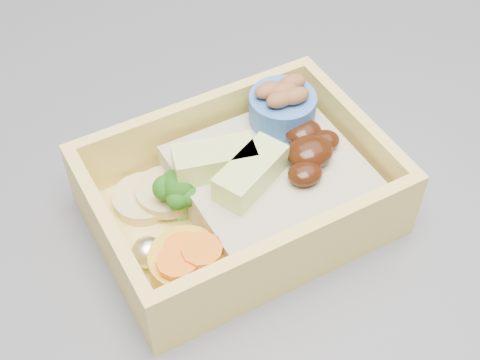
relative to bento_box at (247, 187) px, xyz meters
name	(u,v)px	position (x,y,z in m)	size (l,w,h in m)	color
bento_box	(247,187)	(0.00, 0.00, 0.00)	(0.18, 0.13, 0.06)	#EFD263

